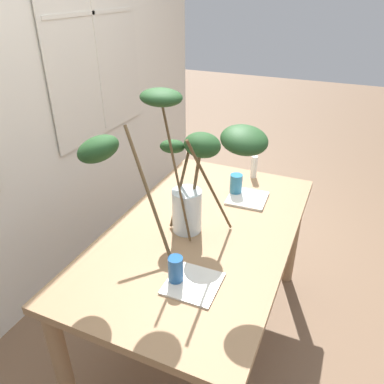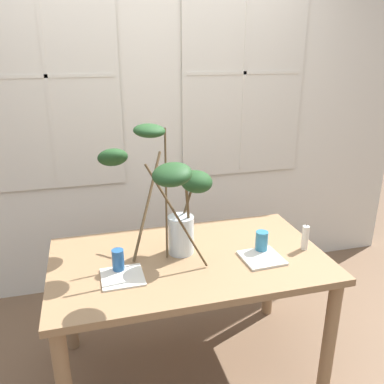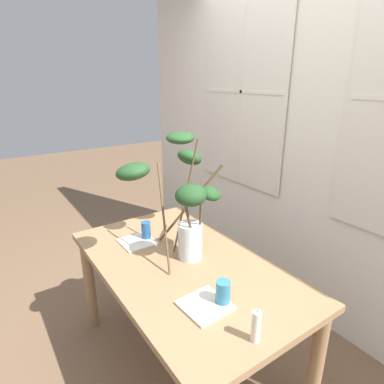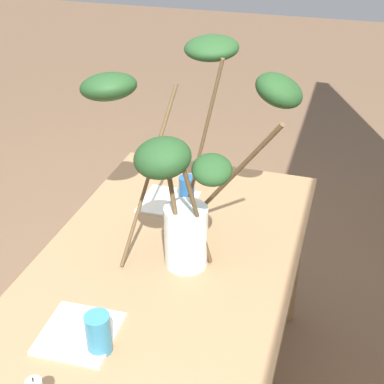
# 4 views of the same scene
# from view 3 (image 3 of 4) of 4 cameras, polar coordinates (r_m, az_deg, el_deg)

# --- Properties ---
(ground) EXTENTS (14.00, 14.00, 0.00)m
(ground) POSITION_cam_3_polar(r_m,az_deg,el_deg) (2.37, -1.39, -27.92)
(ground) COLOR brown
(back_wall_with_windows) EXTENTS (4.23, 0.14, 2.64)m
(back_wall_with_windows) POSITION_cam_3_polar(r_m,az_deg,el_deg) (2.43, 21.10, 8.37)
(back_wall_with_windows) COLOR silver
(back_wall_with_windows) RESTS_ON ground
(dining_table) EXTENTS (1.48, 0.85, 0.75)m
(dining_table) POSITION_cam_3_polar(r_m,az_deg,el_deg) (1.95, -1.55, -15.09)
(dining_table) COLOR #93704C
(dining_table) RESTS_ON ground
(vase_with_branches) EXTENTS (0.63, 0.75, 0.72)m
(vase_with_branches) POSITION_cam_3_polar(r_m,az_deg,el_deg) (1.83, -1.86, -0.63)
(vase_with_branches) COLOR silver
(vase_with_branches) RESTS_ON dining_table
(drinking_glass_blue_left) EXTENTS (0.06, 0.06, 0.12)m
(drinking_glass_blue_left) POSITION_cam_3_polar(r_m,az_deg,el_deg) (2.14, -8.17, -6.78)
(drinking_glass_blue_left) COLOR #235693
(drinking_glass_blue_left) RESTS_ON dining_table
(drinking_glass_blue_right) EXTENTS (0.07, 0.07, 0.12)m
(drinking_glass_blue_right) POSITION_cam_3_polar(r_m,az_deg,el_deg) (1.57, 5.51, -17.38)
(drinking_glass_blue_right) COLOR teal
(drinking_glass_blue_right) RESTS_ON dining_table
(plate_square_left) EXTENTS (0.21, 0.21, 0.01)m
(plate_square_left) POSITION_cam_3_polar(r_m,az_deg,el_deg) (2.13, -9.67, -8.68)
(plate_square_left) COLOR silver
(plate_square_left) RESTS_ON dining_table
(plate_square_right) EXTENTS (0.22, 0.22, 0.01)m
(plate_square_right) POSITION_cam_3_polar(r_m,az_deg,el_deg) (1.58, 2.32, -19.41)
(plate_square_right) COLOR silver
(plate_square_right) RESTS_ON dining_table
(pillar_candle) EXTENTS (0.04, 0.04, 0.15)m
(pillar_candle) POSITION_cam_3_polar(r_m,az_deg,el_deg) (1.41, 11.28, -22.36)
(pillar_candle) COLOR silver
(pillar_candle) RESTS_ON dining_table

